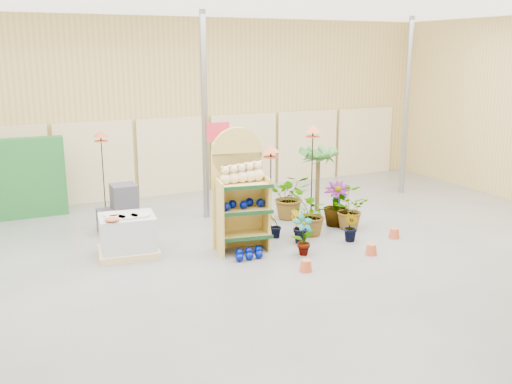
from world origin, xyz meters
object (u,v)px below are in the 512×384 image
Objects in this scene: pallet_stack at (128,236)px; bird_table_front at (271,152)px; potted_plant_2 at (311,214)px; display_shelf at (239,195)px.

pallet_stack is 0.60× the size of bird_table_front.
display_shelf is at bearing -176.71° from potted_plant_2.
pallet_stack is 3.09m from bird_table_front.
display_shelf reaches higher than potted_plant_2.
bird_table_front is at bearing 178.29° from potted_plant_2.
bird_table_front reaches higher than potted_plant_2.
bird_table_front is (2.72, -0.38, 1.41)m from pallet_stack.
bird_table_front is 1.61m from potted_plant_2.
pallet_stack is at bearing 171.98° from bird_table_front.
pallet_stack is at bearing 175.58° from display_shelf.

